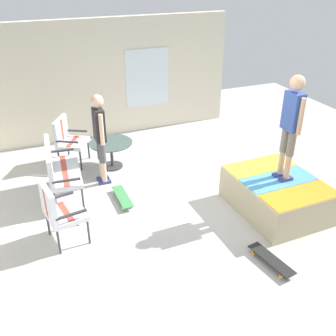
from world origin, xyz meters
The scene contains 11 objects.
ground_plane centered at (0.00, 0.00, -0.05)m, with size 12.00×12.00×0.10m, color beige.
house_facade centered at (3.80, 0.49, 1.39)m, with size 0.23×6.00×2.78m.
skate_ramp centered at (-0.64, -1.26, 0.31)m, with size 1.70×2.16×0.62m.
patio_bench centered at (1.25, 2.21, 0.62)m, with size 1.29×0.65×1.02m.
patio_chair_near_house centered at (2.53, 1.83, 0.61)m, with size 0.81×0.78×1.02m.
patio_chair_by_wall centered at (-0.12, 2.40, 0.61)m, with size 0.70×0.64×1.02m.
patio_table centered at (2.01, 1.02, 0.40)m, with size 0.90×0.90×0.57m.
person_watching centered at (1.47, 1.34, 1.06)m, with size 0.48×0.24×1.79m.
person_skater centered at (-0.62, -1.31, 1.67)m, with size 0.48×0.24×1.78m.
skateboard_by_bench centered at (0.64, 1.19, 0.08)m, with size 0.80×0.20×0.10m.
skateboard_spare centered at (-1.80, -0.33, 0.08)m, with size 0.82×0.33×0.10m.
Camera 1 is at (-5.29, 2.70, 3.96)m, focal length 41.89 mm.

